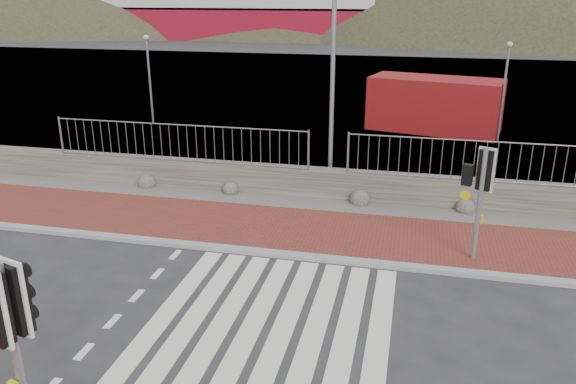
% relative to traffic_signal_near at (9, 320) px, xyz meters
% --- Properties ---
extents(ground, '(220.00, 220.00, 0.00)m').
position_rel_traffic_signal_near_xyz_m(ground, '(2.45, 3.66, -2.10)').
color(ground, '#28282B').
rests_on(ground, ground).
extents(sidewalk_far, '(40.00, 3.00, 0.08)m').
position_rel_traffic_signal_near_xyz_m(sidewalk_far, '(2.45, 8.16, -2.06)').
color(sidewalk_far, maroon).
rests_on(sidewalk_far, ground).
extents(kerb_far, '(40.00, 0.25, 0.12)m').
position_rel_traffic_signal_near_xyz_m(kerb_far, '(2.45, 6.66, -2.05)').
color(kerb_far, gray).
rests_on(kerb_far, ground).
extents(zebra_crossing, '(4.62, 5.60, 0.01)m').
position_rel_traffic_signal_near_xyz_m(zebra_crossing, '(2.45, 3.66, -2.09)').
color(zebra_crossing, silver).
rests_on(zebra_crossing, ground).
extents(gravel_strip, '(40.00, 1.50, 0.06)m').
position_rel_traffic_signal_near_xyz_m(gravel_strip, '(2.45, 10.16, -2.07)').
color(gravel_strip, '#59544C').
rests_on(gravel_strip, ground).
extents(stone_wall, '(40.00, 0.60, 0.90)m').
position_rel_traffic_signal_near_xyz_m(stone_wall, '(2.45, 10.96, -1.65)').
color(stone_wall, '#48443B').
rests_on(stone_wall, ground).
extents(railing, '(18.07, 0.07, 1.22)m').
position_rel_traffic_signal_near_xyz_m(railing, '(2.45, 10.81, -0.28)').
color(railing, gray).
rests_on(railing, stone_wall).
extents(quay, '(120.00, 40.00, 0.50)m').
position_rel_traffic_signal_near_xyz_m(quay, '(2.45, 31.56, -2.10)').
color(quay, '#4C4C4F').
rests_on(quay, ground).
extents(water, '(220.00, 50.00, 0.05)m').
position_rel_traffic_signal_near_xyz_m(water, '(2.45, 66.56, -2.10)').
color(water, '#3F4C54').
rests_on(water, ground).
extents(hills_backdrop, '(254.00, 90.00, 100.00)m').
position_rel_traffic_signal_near_xyz_m(hills_backdrop, '(9.19, 91.56, -25.15)').
color(hills_backdrop, '#272D1B').
rests_on(hills_backdrop, ground).
extents(traffic_signal_near, '(0.47, 0.35, 2.91)m').
position_rel_traffic_signal_near_xyz_m(traffic_signal_near, '(0.00, 0.00, 0.00)').
color(traffic_signal_near, gray).
rests_on(traffic_signal_near, ground).
extents(traffic_signal_far, '(0.68, 0.44, 2.80)m').
position_rel_traffic_signal_near_xyz_m(traffic_signal_far, '(6.47, 7.44, -0.07)').
color(traffic_signal_far, gray).
rests_on(traffic_signal_far, ground).
extents(streetlight, '(1.62, 0.71, 7.91)m').
position_rel_traffic_signal_near_xyz_m(streetlight, '(2.51, 11.71, 2.35)').
color(streetlight, gray).
rests_on(streetlight, ground).
extents(shipping_container, '(6.13, 3.67, 2.39)m').
position_rel_traffic_signal_near_xyz_m(shipping_container, '(5.74, 20.84, -0.90)').
color(shipping_container, maroon).
rests_on(shipping_container, ground).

